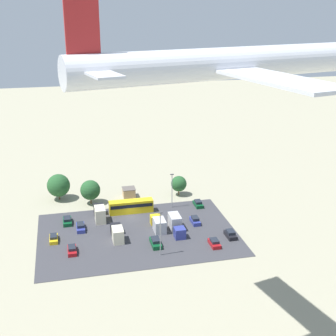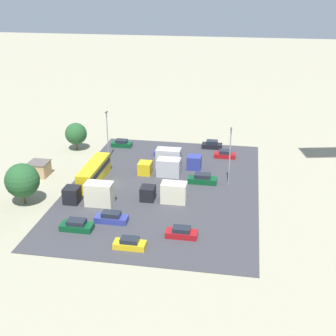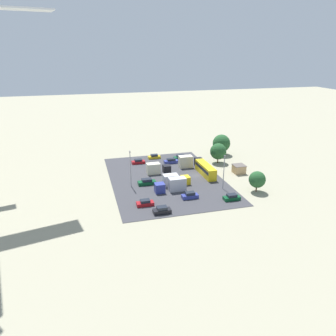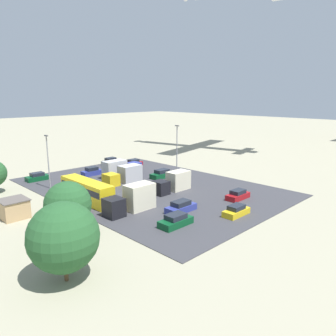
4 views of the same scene
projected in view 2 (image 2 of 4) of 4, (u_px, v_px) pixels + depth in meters
The scene contains 21 objects.
ground_plane at pixel (111, 184), 77.97m from camera, with size 400.00×400.00×0.00m, color gray.
parking_lot_surface at pixel (163, 188), 76.55m from camera, with size 44.62×30.76×0.08m.
shed_building at pixel (39, 169), 80.75m from camera, with size 3.44×3.40×2.53m.
bus at pixel (94, 172), 78.06m from camera, with size 10.98×2.51×3.21m.
parked_car_0 at pixel (202, 179), 77.95m from camera, with size 1.98×4.78×1.64m.
parked_car_1 at pixel (77, 226), 63.68m from camera, with size 1.99×4.45×1.50m.
parked_car_2 at pixel (165, 152), 89.62m from camera, with size 1.74×4.06×1.62m.
parked_car_3 at pixel (130, 244), 59.49m from camera, with size 1.77×4.12×1.41m.
parked_car_4 at pixel (225, 154), 88.78m from camera, with size 1.87×4.04×1.46m.
parked_car_5 at pixel (212, 145), 93.52m from camera, with size 1.89×4.01×1.61m.
parked_car_6 at pixel (182, 233), 61.96m from camera, with size 1.81×4.22×1.44m.
parked_car_7 at pixel (122, 144), 94.38m from camera, with size 1.84×4.08×1.48m.
parked_car_8 at pixel (111, 218), 65.68m from camera, with size 1.88×4.62×1.54m.
parked_truck_0 at pixel (162, 167), 80.81m from camera, with size 2.54×7.30×3.03m.
parked_truck_1 at pixel (167, 193), 71.38m from camera, with size 2.33×7.08×3.12m.
parked_truck_2 at pixel (176, 159), 83.88m from camera, with size 2.39×8.09×3.44m.
parked_truck_3 at pixel (92, 194), 70.43m from camera, with size 2.39×7.57×3.58m.
tree_near_shed at pixel (76, 134), 91.94m from camera, with size 4.27×4.27×5.47m.
tree_apron_far at pixel (22, 180), 69.96m from camera, with size 5.20×5.20×6.43m.
light_pole_lot_centre at pixel (230, 154), 75.62m from camera, with size 0.90×0.28×9.80m.
light_pole_lot_edge at pixel (107, 133), 86.64m from camera, with size 0.90×0.28×9.13m.
Camera 2 is at (68.26, 21.53, 32.45)m, focal length 50.00 mm.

